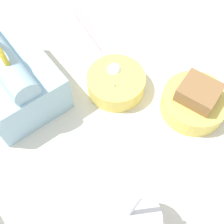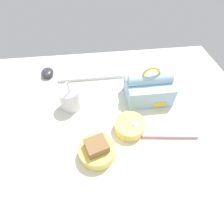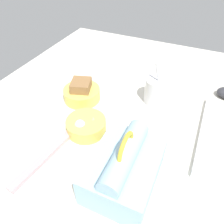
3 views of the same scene
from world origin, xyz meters
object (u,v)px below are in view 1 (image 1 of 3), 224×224
(lunch_bag, at_px, (11,77))
(soup_cup, at_px, (129,223))
(chopstick_case, at_px, (95,35))
(bento_bowl_sandwich, at_px, (195,101))
(bento_bowl_snacks, at_px, (116,83))

(lunch_bag, relative_size, soup_cup, 1.31)
(chopstick_case, bearing_deg, soup_cup, 151.54)
(bento_bowl_sandwich, xyz_separation_m, bento_bowl_snacks, (0.14, 0.10, -0.01))
(lunch_bag, relative_size, bento_bowl_sandwich, 1.53)
(bento_bowl_snacks, bearing_deg, chopstick_case, -19.15)
(bento_bowl_snacks, bearing_deg, lunch_bag, 55.69)
(soup_cup, bearing_deg, bento_bowl_snacks, -33.74)
(bento_bowl_sandwich, distance_m, bento_bowl_snacks, 0.17)
(soup_cup, xyz_separation_m, bento_bowl_snacks, (0.25, -0.16, -0.03))
(bento_bowl_sandwich, relative_size, chopstick_case, 0.59)
(soup_cup, bearing_deg, chopstick_case, -28.46)
(lunch_bag, height_order, bento_bowl_snacks, lunch_bag)
(bento_bowl_sandwich, height_order, bento_bowl_snacks, bento_bowl_sandwich)
(lunch_bag, distance_m, chopstick_case, 0.24)
(soup_cup, distance_m, chopstick_case, 0.46)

